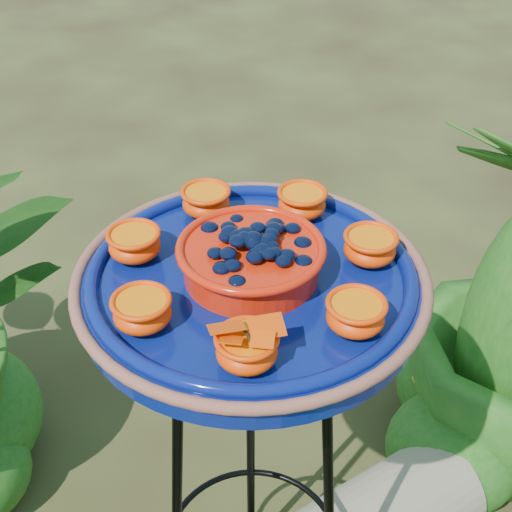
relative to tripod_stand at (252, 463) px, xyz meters
name	(u,v)px	position (x,y,z in m)	size (l,w,h in m)	color
tripod_stand	(252,463)	(0.00, 0.00, 0.00)	(0.34, 0.36, 0.92)	black
feeder_dish	(251,276)	(0.00, 0.00, 0.40)	(0.49, 0.49, 0.11)	navy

